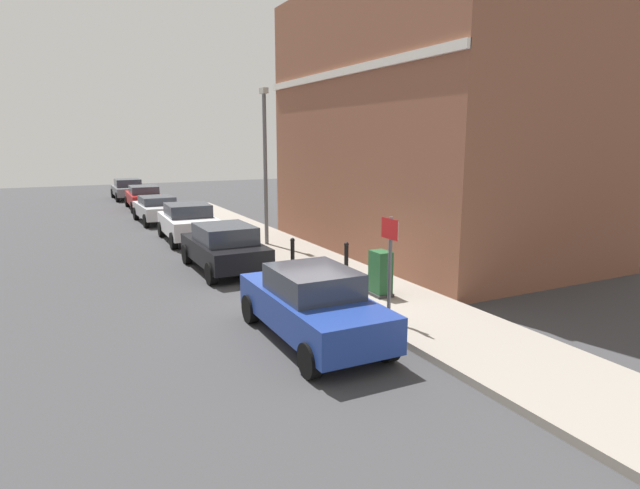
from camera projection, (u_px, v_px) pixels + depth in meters
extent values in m
plane|color=#38383A|center=(305.00, 302.00, 13.36)|extent=(80.00, 80.00, 0.00)
cube|color=gray|center=(281.00, 249.00, 19.42)|extent=(2.70, 30.00, 0.15)
cube|color=brown|center=(432.00, 123.00, 18.79)|extent=(7.22, 11.62, 9.28)
cube|color=silver|center=(343.00, 72.00, 16.88)|extent=(0.12, 11.62, 0.24)
cube|color=navy|center=(312.00, 309.00, 10.72)|extent=(1.71, 4.25, 0.68)
cube|color=#2D333D|center=(313.00, 282.00, 10.57)|extent=(1.49, 1.86, 0.53)
cylinder|color=black|center=(250.00, 309.00, 11.83)|extent=(0.23, 0.64, 0.64)
cylinder|color=black|center=(314.00, 299.00, 12.51)|extent=(0.23, 0.64, 0.64)
cylinder|color=black|center=(310.00, 360.00, 9.07)|extent=(0.23, 0.64, 0.64)
cylinder|color=black|center=(387.00, 345.00, 9.75)|extent=(0.23, 0.64, 0.64)
cube|color=black|center=(224.00, 251.00, 16.48)|extent=(1.82, 4.01, 0.63)
cube|color=#2D333D|center=(225.00, 234.00, 16.26)|extent=(1.59, 2.03, 0.54)
cylinder|color=black|center=(187.00, 254.00, 17.42)|extent=(0.23, 0.64, 0.64)
cylinder|color=black|center=(236.00, 250.00, 18.18)|extent=(0.23, 0.64, 0.64)
cylinder|color=black|center=(211.00, 274.00, 14.91)|extent=(0.23, 0.64, 0.64)
cylinder|color=black|center=(267.00, 267.00, 15.67)|extent=(0.23, 0.64, 0.64)
cube|color=silver|center=(189.00, 225.00, 21.31)|extent=(1.94, 3.99, 0.70)
cube|color=#2D333D|center=(188.00, 210.00, 21.23)|extent=(1.66, 1.92, 0.51)
cylinder|color=black|center=(161.00, 229.00, 22.27)|extent=(0.24, 0.65, 0.64)
cylinder|color=black|center=(202.00, 226.00, 23.00)|extent=(0.24, 0.65, 0.64)
cylinder|color=black|center=(174.00, 241.00, 19.75)|extent=(0.24, 0.65, 0.64)
cylinder|color=black|center=(219.00, 237.00, 20.48)|extent=(0.24, 0.65, 0.64)
cube|color=#B7B7BC|center=(157.00, 210.00, 26.10)|extent=(1.82, 3.96, 0.59)
cube|color=#2D333D|center=(157.00, 200.00, 25.99)|extent=(1.56, 1.92, 0.41)
cylinder|color=black|center=(136.00, 214.00, 27.00)|extent=(0.24, 0.65, 0.64)
cylinder|color=black|center=(168.00, 212.00, 27.75)|extent=(0.24, 0.65, 0.64)
cylinder|color=black|center=(146.00, 221.00, 24.56)|extent=(0.24, 0.65, 0.64)
cylinder|color=black|center=(181.00, 218.00, 25.31)|extent=(0.24, 0.65, 0.64)
cube|color=maroon|center=(144.00, 198.00, 31.10)|extent=(1.83, 4.42, 0.62)
cube|color=#2D333D|center=(144.00, 190.00, 30.81)|extent=(1.56, 2.09, 0.46)
cylinder|color=black|center=(127.00, 201.00, 32.28)|extent=(0.24, 0.65, 0.64)
cylinder|color=black|center=(154.00, 200.00, 32.94)|extent=(0.24, 0.65, 0.64)
cylinder|color=black|center=(133.00, 208.00, 29.37)|extent=(0.24, 0.65, 0.64)
cylinder|color=black|center=(163.00, 206.00, 30.04)|extent=(0.24, 0.65, 0.64)
cube|color=slate|center=(128.00, 191.00, 36.24)|extent=(1.82, 4.13, 0.55)
cube|color=#2D333D|center=(128.00, 183.00, 36.02)|extent=(1.59, 1.89, 0.54)
cylinder|color=black|center=(113.00, 193.00, 37.24)|extent=(0.22, 0.64, 0.64)
cylinder|color=black|center=(138.00, 192.00, 37.99)|extent=(0.22, 0.64, 0.64)
cylinder|color=black|center=(118.00, 197.00, 34.59)|extent=(0.22, 0.64, 0.64)
cylinder|color=black|center=(144.00, 196.00, 35.34)|extent=(0.22, 0.64, 0.64)
cube|color=#1E4C28|center=(381.00, 273.00, 13.32)|extent=(0.40, 0.55, 1.15)
cube|color=#333333|center=(380.00, 294.00, 13.43)|extent=(0.46, 0.61, 0.08)
cylinder|color=black|center=(346.00, 261.00, 15.08)|extent=(0.12, 0.12, 0.95)
sphere|color=black|center=(346.00, 244.00, 14.98)|extent=(0.14, 0.14, 0.14)
cylinder|color=black|center=(293.00, 256.00, 15.72)|extent=(0.12, 0.12, 0.95)
sphere|color=black|center=(292.00, 240.00, 15.63)|extent=(0.14, 0.14, 0.14)
cylinder|color=#59595B|center=(390.00, 270.00, 11.32)|extent=(0.08, 0.08, 2.30)
cube|color=white|center=(390.00, 229.00, 11.14)|extent=(0.03, 0.56, 0.40)
cube|color=red|center=(390.00, 229.00, 11.13)|extent=(0.01, 0.60, 0.44)
cylinder|color=#59595B|center=(265.00, 171.00, 19.52)|extent=(0.14, 0.14, 5.50)
cube|color=#A5A599|center=(264.00, 91.00, 18.96)|extent=(0.20, 0.44, 0.20)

